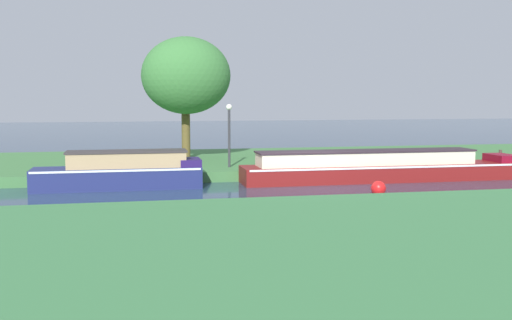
{
  "coord_description": "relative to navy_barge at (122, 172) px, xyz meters",
  "views": [
    {
      "loc": [
        -6.28,
        -20.61,
        3.21
      ],
      "look_at": [
        -1.81,
        1.2,
        0.9
      ],
      "focal_mm": 43.0,
      "sensor_mm": 36.0,
      "label": 1
    }
  ],
  "objects": [
    {
      "name": "navy_barge",
      "position": [
        0.0,
        0.0,
        0.0
      ],
      "size": [
        5.8,
        1.5,
        1.33
      ],
      "color": "navy",
      "rests_on": "ground_plane"
    },
    {
      "name": "willow_tree_left",
      "position": [
        2.79,
        5.59,
        3.53
      ],
      "size": [
        3.95,
        3.34,
        5.45
      ],
      "color": "brown",
      "rests_on": "riverbank_far"
    },
    {
      "name": "riverbank_near",
      "position": [
        6.6,
        -10.2,
        -0.39
      ],
      "size": [
        72.0,
        10.0,
        0.4
      ],
      "primitive_type": "cube",
      "color": "#3A7743",
      "rests_on": "ground_plane"
    },
    {
      "name": "riverbank_far",
      "position": [
        6.6,
        5.8,
        -0.39
      ],
      "size": [
        72.0,
        10.0,
        0.4
      ],
      "primitive_type": "cube",
      "color": "#40763F",
      "rests_on": "ground_plane"
    },
    {
      "name": "ground_plane",
      "position": [
        6.6,
        -1.2,
        -0.59
      ],
      "size": [
        120.0,
        120.0,
        0.0
      ],
      "primitive_type": "plane",
      "color": "#223850"
    },
    {
      "name": "maroon_narrowboat",
      "position": [
        9.63,
        -0.0,
        -0.06
      ],
      "size": [
        10.91,
        1.64,
        1.18
      ],
      "color": "maroon",
      "rests_on": "ground_plane"
    },
    {
      "name": "lamp_post",
      "position": [
        4.17,
        2.24,
        1.43
      ],
      "size": [
        0.24,
        0.24,
        2.51
      ],
      "color": "#333338",
      "rests_on": "riverbank_far"
    },
    {
      "name": "mooring_post_near",
      "position": [
        15.59,
        1.3,
        0.1
      ],
      "size": [
        0.13,
        0.13,
        0.57
      ],
      "primitive_type": "cylinder",
      "color": "#493930",
      "rests_on": "riverbank_far"
    },
    {
      "name": "channel_buoy",
      "position": [
        8.17,
        -3.36,
        -0.34
      ],
      "size": [
        0.49,
        0.49,
        0.49
      ],
      "primitive_type": "sphere",
      "color": "red",
      "rests_on": "ground_plane"
    }
  ]
}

